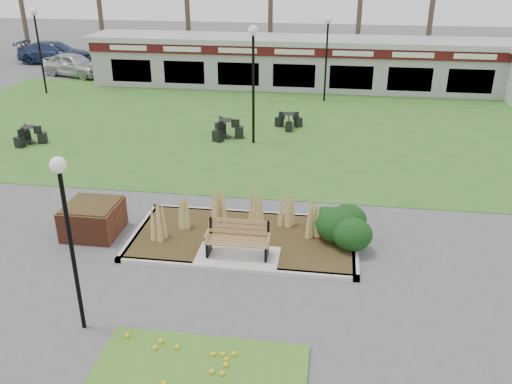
# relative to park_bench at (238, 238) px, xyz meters

# --- Properties ---
(ground) EXTENTS (100.00, 100.00, 0.00)m
(ground) POSITION_rel_park_bench_xyz_m (0.00, -0.25, -0.59)
(ground) COLOR #515154
(ground) RESTS_ON ground
(lawn) EXTENTS (34.00, 16.00, 0.02)m
(lawn) POSITION_rel_park_bench_xyz_m (0.00, 11.75, -0.58)
(lawn) COLOR #276B22
(lawn) RESTS_ON ground
(planting_bed) EXTENTS (6.75, 3.40, 1.27)m
(planting_bed) POSITION_rel_park_bench_xyz_m (1.27, 1.10, -0.22)
(planting_bed) COLOR black
(planting_bed) RESTS_ON ground
(park_bench) EXTENTS (1.70, 0.66, 0.93)m
(park_bench) POSITION_rel_park_bench_xyz_m (0.00, 0.00, 0.00)
(park_bench) COLOR olive
(park_bench) RESTS_ON ground
(brick_planter) EXTENTS (1.50, 1.50, 0.95)m
(brick_planter) POSITION_rel_park_bench_xyz_m (-4.40, 0.75, -0.11)
(brick_planter) COLOR brown
(brick_planter) RESTS_ON ground
(food_pavilion) EXTENTS (24.60, 3.40, 2.90)m
(food_pavilion) POSITION_rel_park_bench_xyz_m (0.00, 19.71, 0.89)
(food_pavilion) COLOR #97989A
(food_pavilion) RESTS_ON ground
(lamp_post_near_left) EXTENTS (0.33, 0.33, 4.00)m
(lamp_post_near_left) POSITION_rel_park_bench_xyz_m (-2.86, -3.37, 2.32)
(lamp_post_near_left) COLOR black
(lamp_post_near_left) RESTS_ON ground
(lamp_post_mid_right) EXTENTS (0.40, 0.40, 4.86)m
(lamp_post_mid_right) POSITION_rel_park_bench_xyz_m (-0.99, 9.32, 2.95)
(lamp_post_mid_right) COLOR black
(lamp_post_mid_right) RESTS_ON ground
(lamp_post_far_right) EXTENTS (0.37, 0.37, 4.42)m
(lamp_post_far_right) POSITION_rel_park_bench_xyz_m (1.79, 16.75, 2.64)
(lamp_post_far_right) COLOR black
(lamp_post_far_right) RESTS_ON ground
(lamp_post_far_left) EXTENTS (0.39, 0.39, 4.67)m
(lamp_post_far_left) POSITION_rel_park_bench_xyz_m (-14.00, 16.18, 2.81)
(lamp_post_far_left) COLOR black
(lamp_post_far_left) RESTS_ON ground
(bistro_set_a) EXTENTS (1.33, 1.33, 0.73)m
(bistro_set_a) POSITION_rel_park_bench_xyz_m (-10.38, 7.89, -0.33)
(bistro_set_a) COLOR black
(bistro_set_a) RESTS_ON ground
(bistro_set_c) EXTENTS (1.39, 1.51, 0.80)m
(bistro_set_c) POSITION_rel_park_bench_xyz_m (-2.29, 9.84, -0.30)
(bistro_set_c) COLOR black
(bistro_set_c) RESTS_ON ground
(bistro_set_d) EXTENTS (1.29, 1.18, 0.69)m
(bistro_set_d) POSITION_rel_park_bench_xyz_m (0.32, 11.60, -0.34)
(bistro_set_d) COLOR black
(bistro_set_d) RESTS_ON ground
(car_silver) EXTENTS (4.67, 3.01, 1.48)m
(car_silver) POSITION_rel_park_bench_xyz_m (-14.41, 20.75, 0.15)
(car_silver) COLOR #BBBBC1
(car_silver) RESTS_ON ground
(car_black) EXTENTS (5.18, 3.62, 1.62)m
(car_black) POSITION_rel_park_bench_xyz_m (-8.00, 24.59, 0.22)
(car_black) COLOR black
(car_black) RESTS_ON ground
(car_blue) EXTENTS (5.29, 2.22, 1.52)m
(car_blue) POSITION_rel_park_bench_xyz_m (-17.68, 24.61, 0.17)
(car_blue) COLOR navy
(car_blue) RESTS_ON ground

